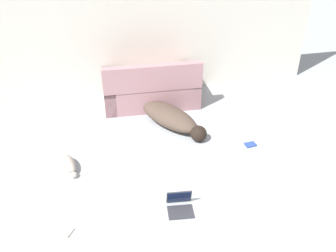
% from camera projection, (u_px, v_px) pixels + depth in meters
% --- Properties ---
extents(wall_back, '(6.83, 0.06, 2.67)m').
position_uv_depth(wall_back, '(136.00, 24.00, 6.71)').
color(wall_back, beige).
rests_on(wall_back, ground_plane).
extents(couch, '(1.74, 0.93, 0.91)m').
position_uv_depth(couch, '(151.00, 89.00, 6.84)').
color(couch, '#A3757A').
rests_on(couch, ground_plane).
extents(dog, '(1.05, 1.54, 0.31)m').
position_uv_depth(dog, '(171.00, 118.00, 6.28)').
color(dog, '#4C3D33').
rests_on(dog, ground_plane).
extents(cat, '(0.24, 0.59, 0.16)m').
position_uv_depth(cat, '(70.00, 165.00, 5.35)').
color(cat, gray).
rests_on(cat, ground_plane).
extents(laptop_open, '(0.35, 0.34, 0.24)m').
position_uv_depth(laptop_open, '(180.00, 203.00, 4.69)').
color(laptop_open, '#2D2D33').
rests_on(laptop_open, ground_plane).
extents(book_cream, '(0.24, 0.22, 0.02)m').
position_uv_depth(book_cream, '(64.00, 231.00, 4.40)').
color(book_cream, beige).
rests_on(book_cream, ground_plane).
extents(book_blue, '(0.18, 0.14, 0.02)m').
position_uv_depth(book_blue, '(250.00, 145.00, 5.87)').
color(book_blue, '#28428E').
rests_on(book_blue, ground_plane).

